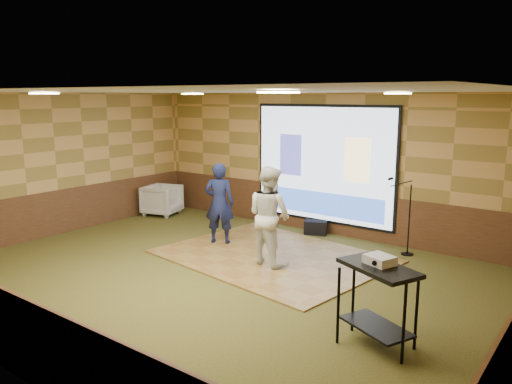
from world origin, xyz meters
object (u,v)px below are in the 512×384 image
Objects in this scene: banquet_chair at (162,200)px; duffel_bag at (316,227)px; player_left at (219,203)px; projector at (380,260)px; dance_floor at (272,256)px; av_table at (378,290)px; mic_stand at (406,229)px; projector_screen at (323,165)px; player_right at (269,215)px.

banquet_chair reaches higher than duffel_bag.
projector is at bearing 126.23° from player_left.
player_left is 1.96× the size of banquet_chair.
player_left is 3.43× the size of duffel_bag.
dance_floor is 3.90× the size of av_table.
mic_stand is at bearing 177.74° from player_left.
player_left is (-1.21, -1.97, -0.64)m from projector_screen.
duffel_bag is at bearing 171.61° from mic_stand.
banquet_chair is (-7.01, 3.10, -0.33)m from av_table.
projector is 4.93m from duffel_bag.
av_table is 4.93m from duffel_bag.
dance_floor is 3.60m from av_table.
mic_stand is at bearing -11.15° from projector_screen.
av_table is 1.22× the size of banquet_chair.
mic_stand reaches higher than dance_floor.
projector_screen is 10.55× the size of projector.
duffel_bag is (-3.02, 3.78, -0.91)m from projector.
player_right is (0.30, -2.40, -0.58)m from projector_screen.
mic_stand reaches higher than projector.
player_left is at bearing -123.55° from duffel_bag.
player_right is at bearing -82.80° from projector_screen.
projector reaches higher than banquet_chair.
projector_screen is at bearing 93.20° from dance_floor.
projector is 0.67× the size of duffel_bag.
player_left is at bearing 175.20° from projector.
mic_stand is at bearing 40.63° from dance_floor.
dance_floor is at bearing -86.80° from projector_screen.
dance_floor is 4.27m from banquet_chair.
projector_screen is 4.99m from projector.
av_table is at bearing -51.64° from duffel_bag.
mic_stand reaches higher than duffel_bag.
dance_floor is at bearing 145.23° from av_table.
player_right reaches higher than av_table.
projector is 3.75m from mic_stand.
projector_screen is 1.34m from duffel_bag.
player_right is 1.72× the size of av_table.
player_right reaches higher than dance_floor.
player_right is (1.52, -0.43, 0.06)m from player_left.
banquet_chair reaches higher than dance_floor.
projector_screen is 3.31× the size of av_table.
mic_stand is at bearing -5.75° from duffel_bag.
mic_stand is at bearing 125.98° from projector.
projector_screen reaches higher than projector.
av_table is 0.35m from projector.
banquet_chair is (-4.30, 1.46, -0.52)m from player_right.
player_left is 2.25m from duffel_bag.
av_table is 3.19× the size of projector.
player_left reaches higher than mic_stand.
projector_screen is 4.25m from banquet_chair.
mic_stand is (-0.98, 3.58, -0.56)m from projector.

